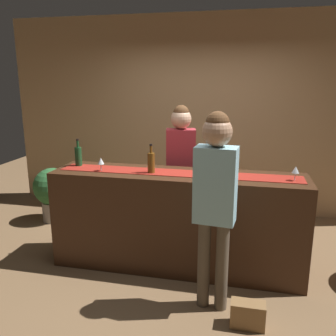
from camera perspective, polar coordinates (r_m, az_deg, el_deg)
The scene contains 13 objects.
ground_plane at distance 4.06m, azimuth 1.42°, elevation -15.25°, with size 10.00×10.00×0.00m, color brown.
back_wall at distance 5.44m, azimuth 5.43°, elevation 8.35°, with size 6.00×0.12×2.90m, color tan.
bar_counter at distance 3.83m, azimuth 1.47°, elevation -8.41°, with size 2.62×0.60×1.04m, color #3D2314.
counter_runner_cloth at distance 3.66m, azimuth 1.52°, elevation -0.80°, with size 2.48×0.28×0.01m, color maroon.
wine_bottle_clear at distance 3.53m, azimuth 8.60°, elevation 0.35°, with size 0.07×0.07×0.30m.
wine_bottle_amber at distance 3.64m, azimuth -2.71°, elevation 0.91°, with size 0.07×0.07×0.30m.
wine_bottle_green at distance 4.06m, azimuth -14.11°, elevation 1.88°, with size 0.07×0.07×0.30m.
wine_glass_near_customer at distance 3.77m, azimuth -10.66°, elevation 1.03°, with size 0.07×0.07×0.14m.
wine_glass_mid_counter at distance 3.56m, azimuth 19.68°, elevation -0.34°, with size 0.07×0.07×0.14m.
bartender at distance 4.23m, azimuth 2.04°, elevation 1.25°, with size 0.37×0.26×1.70m.
customer_sipping at distance 2.98m, azimuth 7.54°, elevation -3.68°, with size 0.36×0.24×1.74m.
potted_plant_tall at distance 5.32m, azimuth -17.93°, elevation -3.45°, with size 0.53×0.53×0.77m.
handbag at distance 3.22m, azimuth 12.60°, elevation -21.87°, with size 0.28×0.14×0.22m, color olive.
Camera 1 is at (0.67, -3.47, 1.98)m, focal length 38.20 mm.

